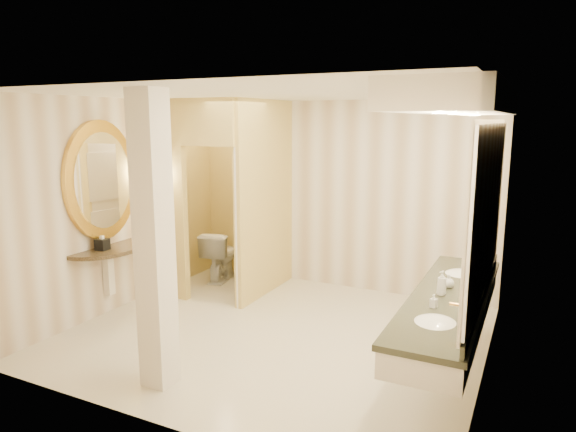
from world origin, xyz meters
TOP-DOWN VIEW (x-y plane):
  - floor at (0.00, 0.00)m, footprint 4.50×4.50m
  - ceiling at (0.00, 0.00)m, footprint 4.50×4.50m
  - wall_back at (0.00, 2.00)m, footprint 4.50×0.02m
  - wall_front at (0.00, -2.00)m, footprint 4.50×0.02m
  - wall_left at (-2.25, 0.00)m, footprint 0.02×4.00m
  - wall_right at (2.25, 0.00)m, footprint 0.02×4.00m
  - toilet_closet at (-1.11, 0.97)m, footprint 1.50×1.55m
  - wall_sconce at (-1.93, 0.43)m, footprint 0.14×0.14m
  - vanity at (1.98, -0.30)m, footprint 0.75×2.84m
  - console_shelf at (-2.21, -0.34)m, footprint 1.13×1.13m
  - pillar at (-0.45, -1.45)m, footprint 0.27×0.27m
  - tissue_box at (-2.10, -0.49)m, footprint 0.15×0.15m
  - toilet at (-1.71, 1.46)m, footprint 0.59×0.83m
  - soap_bottle_a at (1.88, -0.71)m, footprint 0.07×0.07m
  - soap_bottle_b at (1.91, -0.12)m, footprint 0.12×0.12m
  - soap_bottle_c at (1.88, -0.35)m, footprint 0.11×0.11m

SIDE VIEW (x-z plane):
  - floor at x=0.00m, z-range 0.00..0.00m
  - toilet at x=-1.71m, z-range 0.00..0.77m
  - soap_bottle_a at x=1.88m, z-range 0.88..0.99m
  - soap_bottle_b at x=1.91m, z-range 0.88..1.00m
  - tissue_box at x=-2.10m, z-range 0.88..1.01m
  - soap_bottle_c at x=1.88m, z-range 0.88..1.10m
  - wall_back at x=0.00m, z-range 0.00..2.70m
  - wall_front at x=0.00m, z-range 0.00..2.70m
  - wall_left at x=-2.25m, z-range 0.00..2.70m
  - wall_right at x=2.25m, z-range 0.00..2.70m
  - pillar at x=-0.45m, z-range 0.00..2.70m
  - console_shelf at x=-2.21m, z-range 0.34..2.36m
  - toilet_closet at x=-1.11m, z-range 0.04..2.74m
  - vanity at x=1.98m, z-range 0.58..2.67m
  - wall_sconce at x=-1.93m, z-range 1.52..1.94m
  - ceiling at x=0.00m, z-range 2.70..2.70m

